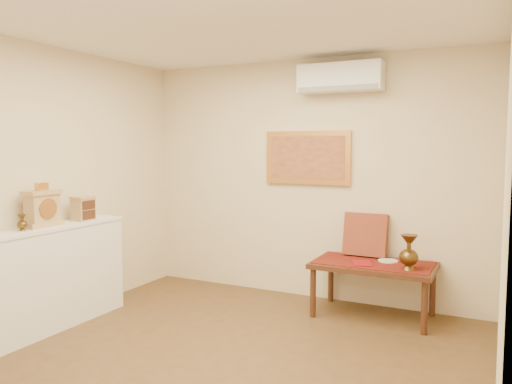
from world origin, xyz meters
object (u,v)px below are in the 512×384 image
Objects in this scene: wooden_chest at (83,208)px; low_table at (374,269)px; brass_urn_tall at (409,248)px; display_ledge at (32,282)px; mantel_clock at (43,208)px.

low_table is at bearing 25.46° from wooden_chest.
brass_urn_tall is 0.34× the size of low_table.
brass_urn_tall is at bearing 29.77° from display_ledge.
wooden_chest is 3.00m from low_table.
brass_urn_tall is at bearing 20.39° from wooden_chest.
display_ledge is at bearing -88.80° from mantel_clock.
wooden_chest is (0.03, 0.47, -0.05)m from mantel_clock.
brass_urn_tall is 3.46m from mantel_clock.
wooden_chest is at bearing -154.54° from low_table.
low_table is (-0.36, 0.14, -0.28)m from brass_urn_tall.
mantel_clock is at bearing -93.21° from wooden_chest.
mantel_clock reaches higher than brass_urn_tall.
low_table is at bearing 32.92° from mantel_clock.
low_table is (2.67, 1.88, -0.01)m from display_ledge.
display_ledge is 0.87m from wooden_chest.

